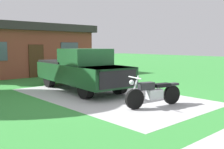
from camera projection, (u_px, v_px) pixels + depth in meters
name	position (u px, v px, depth m)	size (l,w,h in m)	color
ground_plane	(107.00, 96.00, 10.49)	(80.00, 80.00, 0.00)	#358B39
driveway_pad	(107.00, 96.00, 10.49)	(4.63, 8.14, 0.01)	#B2B2B2
motorcycle	(154.00, 93.00, 8.60)	(2.18, 0.85, 1.09)	black
pickup_truck	(80.00, 69.00, 11.78)	(2.53, 5.78, 1.90)	black
neighbor_house	(20.00, 49.00, 18.31)	(9.60, 5.60, 3.50)	brown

